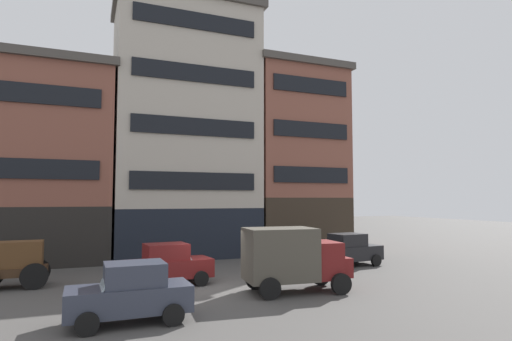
{
  "coord_description": "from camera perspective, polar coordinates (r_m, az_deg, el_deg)",
  "views": [
    {
      "loc": [
        -5.04,
        -17.48,
        3.8
      ],
      "look_at": [
        2.89,
        2.21,
        5.26
      ],
      "focal_mm": 29.23,
      "sensor_mm": 36.0,
      "label": 1
    }
  ],
  "objects": [
    {
      "name": "building_center_left",
      "position": [
        29.57,
        -9.72,
        5.7
      ],
      "size": [
        9.86,
        6.7,
        17.36
      ],
      "color": "black",
      "rests_on": "ground_plane"
    },
    {
      "name": "building_far_left",
      "position": [
        28.78,
        -28.34,
        1.14
      ],
      "size": [
        9.59,
        6.7,
        12.15
      ],
      "color": "black",
      "rests_on": "ground_plane"
    },
    {
      "name": "sedan_light",
      "position": [
        24.81,
        12.64,
        -10.53
      ],
      "size": [
        3.85,
        2.18,
        1.83
      ],
      "color": "black",
      "rests_on": "ground_plane"
    },
    {
      "name": "delivery_truck_near",
      "position": [
        17.52,
        5.12,
        -11.71
      ],
      "size": [
        4.48,
        2.46,
        2.62
      ],
      "color": "maroon",
      "rests_on": "ground_plane"
    },
    {
      "name": "sedan_dark",
      "position": [
        19.28,
        -11.9,
        -12.46
      ],
      "size": [
        3.83,
        2.14,
        1.83
      ],
      "color": "maroon",
      "rests_on": "ground_plane"
    },
    {
      "name": "sedan_parked_curb",
      "position": [
        13.94,
        -16.8,
        -15.72
      ],
      "size": [
        3.72,
        1.9,
        1.83
      ],
      "color": "#333847",
      "rests_on": "ground_plane"
    },
    {
      "name": "cargo_wagon",
      "position": [
        21.03,
        -30.48,
        -10.64
      ],
      "size": [
        2.93,
        1.55,
        1.98
      ],
      "color": "#3D2819",
      "rests_on": "ground_plane"
    },
    {
      "name": "building_center_right",
      "position": [
        32.1,
        4.86,
        1.78
      ],
      "size": [
        7.41,
        6.7,
        13.89
      ],
      "color": "#33281E",
      "rests_on": "ground_plane"
    },
    {
      "name": "ground_plane",
      "position": [
        18.59,
        -5.95,
        -15.71
      ],
      "size": [
        120.0,
        120.0,
        0.0
      ],
      "primitive_type": "plane",
      "color": "#4C4947"
    }
  ]
}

